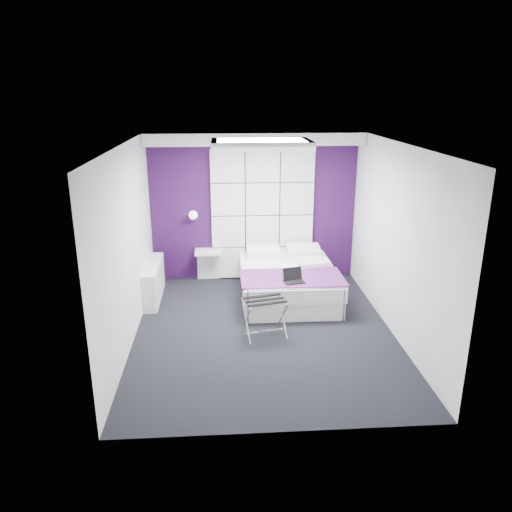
{
  "coord_description": "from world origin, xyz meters",
  "views": [
    {
      "loc": [
        -0.56,
        -6.34,
        3.23
      ],
      "look_at": [
        -0.09,
        0.35,
        1.01
      ],
      "focal_mm": 35.0,
      "sensor_mm": 36.0,
      "label": 1
    }
  ],
  "objects": [
    {
      "name": "laptop",
      "position": [
        0.49,
        0.54,
        0.58
      ],
      "size": [
        0.29,
        0.21,
        0.21
      ],
      "rotation": [
        0.0,
        0.0,
        0.24
      ],
      "color": "black",
      "rests_on": "bed"
    },
    {
      "name": "radiator",
      "position": [
        -1.69,
        1.3,
        0.3
      ],
      "size": [
        0.22,
        1.2,
        0.6
      ],
      "primitive_type": "cube",
      "color": "white",
      "rests_on": "floor"
    },
    {
      "name": "bed",
      "position": [
        0.49,
        1.19,
        0.28
      ],
      "size": [
        1.57,
        1.89,
        0.67
      ],
      "color": "white",
      "rests_on": "floor"
    },
    {
      "name": "skylight",
      "position": [
        0.0,
        0.6,
        2.55
      ],
      "size": [
        1.36,
        0.86,
        0.12
      ],
      "primitive_type": null,
      "color": "white",
      "rests_on": "ceiling"
    },
    {
      "name": "wall_right",
      "position": [
        1.8,
        0.0,
        1.3
      ],
      "size": [
        0.0,
        4.4,
        4.4
      ],
      "primitive_type": "plane",
      "rotation": [
        1.57,
        0.0,
        -1.57
      ],
      "color": "silver",
      "rests_on": "floor"
    },
    {
      "name": "accent_wall",
      "position": [
        0.0,
        2.19,
        1.3
      ],
      "size": [
        3.58,
        0.02,
        2.58
      ],
      "primitive_type": "cube",
      "color": "#2D0D39",
      "rests_on": "wall_back"
    },
    {
      "name": "wall_left",
      "position": [
        -1.8,
        0.0,
        1.3
      ],
      "size": [
        0.0,
        4.4,
        4.4
      ],
      "primitive_type": "plane",
      "rotation": [
        1.57,
        0.0,
        1.57
      ],
      "color": "silver",
      "rests_on": "floor"
    },
    {
      "name": "nightstand",
      "position": [
        -0.82,
        2.02,
        0.56
      ],
      "size": [
        0.46,
        0.35,
        0.05
      ],
      "primitive_type": "cube",
      "color": "white",
      "rests_on": "wall_back"
    },
    {
      "name": "luggage_rack",
      "position": [
        -0.0,
        -0.11,
        0.27
      ],
      "size": [
        0.55,
        0.4,
        0.54
      ],
      "rotation": [
        0.0,
        0.0,
        0.23
      ],
      "color": "silver",
      "rests_on": "floor"
    },
    {
      "name": "wall_back",
      "position": [
        0.0,
        2.2,
        1.3
      ],
      "size": [
        3.6,
        0.0,
        3.6
      ],
      "primitive_type": "plane",
      "rotation": [
        1.57,
        0.0,
        0.0
      ],
      "color": "silver",
      "rests_on": "floor"
    },
    {
      "name": "floor",
      "position": [
        0.0,
        0.0,
        0.0
      ],
      "size": [
        4.4,
        4.4,
        0.0
      ],
      "primitive_type": "plane",
      "color": "black",
      "rests_on": "ground"
    },
    {
      "name": "ceiling",
      "position": [
        0.0,
        0.0,
        2.6
      ],
      "size": [
        4.4,
        4.4,
        0.0
      ],
      "primitive_type": "plane",
      "rotation": [
        3.14,
        0.0,
        0.0
      ],
      "color": "white",
      "rests_on": "wall_back"
    },
    {
      "name": "headboard",
      "position": [
        0.15,
        2.14,
        1.17
      ],
      "size": [
        1.8,
        0.08,
        2.3
      ],
      "primitive_type": null,
      "color": "white",
      "rests_on": "wall_back"
    },
    {
      "name": "soffit",
      "position": [
        0.0,
        1.95,
        2.5
      ],
      "size": [
        3.58,
        0.5,
        0.2
      ],
      "primitive_type": "cube",
      "color": "white",
      "rests_on": "wall_back"
    },
    {
      "name": "wall_lamp",
      "position": [
        -1.05,
        2.06,
        1.22
      ],
      "size": [
        0.15,
        0.15,
        0.15
      ],
      "primitive_type": "sphere",
      "color": "white",
      "rests_on": "wall_back"
    }
  ]
}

